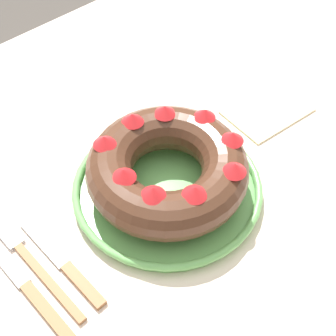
{
  "coord_description": "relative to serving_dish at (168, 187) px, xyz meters",
  "views": [
    {
      "loc": [
        -0.32,
        -0.35,
        1.33
      ],
      "look_at": [
        0.0,
        -0.02,
        0.8
      ],
      "focal_mm": 50.0,
      "sensor_mm": 36.0,
      "label": 1
    }
  ],
  "objects": [
    {
      "name": "fork",
      "position": [
        -0.23,
        0.05,
        -0.01
      ],
      "size": [
        0.02,
        0.22,
        0.01
      ],
      "rotation": [
        0.0,
        0.0,
        0.02
      ],
      "color": "#936038",
      "rests_on": "dining_table"
    },
    {
      "name": "napkin",
      "position": [
        0.26,
        0.01,
        -0.01
      ],
      "size": [
        0.16,
        0.12,
        0.0
      ],
      "primitive_type": "cube",
      "rotation": [
        0.0,
        0.0,
        -0.12
      ],
      "color": "beige",
      "rests_on": "dining_table"
    },
    {
      "name": "serving_dish",
      "position": [
        0.0,
        0.0,
        0.0
      ],
      "size": [
        0.3,
        0.3,
        0.02
      ],
      "color": "#6BB760",
      "rests_on": "dining_table"
    },
    {
      "name": "dining_table",
      "position": [
        -0.0,
        0.02,
        -0.09
      ],
      "size": [
        1.58,
        1.05,
        0.74
      ],
      "color": "beige",
      "rests_on": "ground_plane"
    },
    {
      "name": "serving_knife",
      "position": [
        -0.26,
        0.01,
        -0.01
      ],
      "size": [
        0.02,
        0.24,
        0.01
      ],
      "rotation": [
        0.0,
        0.0,
        0.01
      ],
      "color": "#936038",
      "rests_on": "dining_table"
    },
    {
      "name": "cake_knife",
      "position": [
        -0.2,
        -0.0,
        -0.01
      ],
      "size": [
        0.02,
        0.19,
        0.01
      ],
      "rotation": [
        0.0,
        0.0,
        -0.1
      ],
      "color": "#936038",
      "rests_on": "dining_table"
    },
    {
      "name": "bundt_cake",
      "position": [
        0.0,
        -0.0,
        0.05
      ],
      "size": [
        0.25,
        0.25,
        0.09
      ],
      "color": "#4C2D1E",
      "rests_on": "serving_dish"
    }
  ]
}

